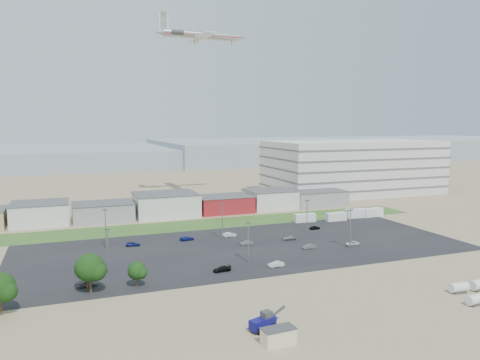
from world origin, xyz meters
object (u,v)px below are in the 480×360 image
parked_car_1 (309,247)px  parked_car_7 (247,243)px  parked_car_8 (315,228)px  parked_car_13 (276,264)px  parked_car_0 (352,243)px  parked_car_11 (230,234)px  storage_tank_nw (459,287)px  parked_car_9 (133,244)px  parked_car_10 (88,284)px  parked_car_6 (187,238)px  box_trailer_a (305,218)px  parked_car_12 (289,238)px  portable_shed (278,336)px  airliner (202,35)px  telehandler (263,321)px  parked_car_3 (222,269)px

parked_car_1 → parked_car_7: parked_car_7 is taller
parked_car_8 → parked_car_13: size_ratio=0.90×
parked_car_0 → parked_car_11: parked_car_11 is taller
storage_tank_nw → parked_car_9: storage_tank_nw is taller
parked_car_10 → parked_car_6: bearing=-47.6°
parked_car_8 → parked_car_6: bearing=82.7°
parked_car_0 → parked_car_13: bearing=-68.4°
box_trailer_a → parked_car_6: 45.05m
box_trailer_a → parked_car_12: box_trailer_a is taller
portable_shed → parked_car_10: (-25.65, 36.81, -0.72)m
parked_car_1 → parked_car_8: bearing=152.2°
parked_car_12 → parked_car_6: bearing=-106.1°
storage_tank_nw → box_trailer_a: (4.12, 70.32, 0.27)m
parked_car_9 → box_trailer_a: bearing=-71.5°
parked_car_6 → parked_car_13: parked_car_13 is taller
parked_car_10 → airliner: bearing=-32.8°
storage_tank_nw → parked_car_1: storage_tank_nw is taller
box_trailer_a → parked_car_1: size_ratio=2.03×
parked_car_8 → telehandler: bearing=137.4°
parked_car_1 → parked_car_12: parked_car_1 is taller
parked_car_3 → parked_car_11: (12.59, 30.27, 0.05)m
parked_car_10 → parked_car_13: bearing=-96.1°
storage_tank_nw → parked_car_10: 74.51m
parked_car_1 → parked_car_3: 29.66m
telehandler → parked_car_7: bearing=52.6°
parked_car_0 → parked_car_10: parked_car_10 is taller
airliner → parked_car_6: (-24.66, -66.54, -69.41)m
parked_car_1 → parked_car_11: (-15.32, 20.22, 0.05)m
parked_car_3 → parked_car_8: 50.63m
parked_car_11 → parked_car_1: bearing=-136.9°
parked_car_0 → parked_car_10: size_ratio=0.96×
box_trailer_a → parked_car_11: box_trailer_a is taller
telehandler → parked_car_6: bearing=68.5°
parked_car_6 → parked_car_10: (-28.63, -29.96, 0.00)m
box_trailer_a → parked_car_6: bearing=-163.0°
parked_car_11 → parked_car_10: bearing=131.7°
telehandler → parked_car_9: (-12.09, 60.73, -0.97)m
parked_car_1 → parked_car_7: (-14.12, 9.51, 0.00)m
parked_car_0 → parked_car_9: (-56.32, 20.82, -0.00)m
box_trailer_a → parked_car_0: (-2.79, -32.08, -0.85)m
portable_shed → parked_car_0: 63.10m
box_trailer_a → parked_car_13: size_ratio=1.95×
parked_car_6 → storage_tank_nw: bearing=-150.5°
parked_car_6 → parked_car_11: bearing=-94.8°
parked_car_3 → parked_car_10: parked_car_3 is taller
airliner → parked_car_8: airliner is taller
portable_shed → parked_car_3: portable_shed is taller
box_trailer_a → parked_car_6: box_trailer_a is taller
parked_car_0 → parked_car_12: (-13.49, 11.66, 0.05)m
storage_tank_nw → parked_car_11: (-26.80, 59.61, -0.47)m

